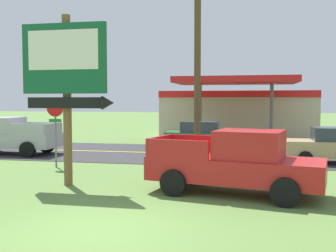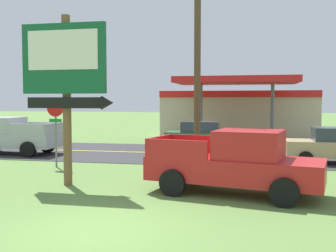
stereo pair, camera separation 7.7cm
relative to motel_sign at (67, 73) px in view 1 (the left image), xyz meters
name	(u,v)px [view 1 (the left image)]	position (x,y,z in m)	size (l,w,h in m)	color
ground_plane	(96,230)	(2.61, -4.15, -3.73)	(180.00, 180.00, 0.00)	#5B7F3D
road_asphalt	(187,154)	(2.61, 8.85, -3.72)	(140.00, 8.00, 0.02)	#333335
road_centre_line	(187,153)	(2.61, 8.85, -3.71)	(126.00, 0.20, 0.01)	gold
motel_sign	(67,73)	(0.00, 0.00, 0.00)	(3.15, 0.54, 5.66)	brown
stop_sign	(55,120)	(-2.19, 3.43, -1.70)	(0.80, 0.08, 2.95)	slate
utility_pole	(197,51)	(3.88, 3.33, 1.05)	(1.66, 0.26, 9.03)	brown
gas_station	(238,112)	(4.92, 21.05, -1.79)	(12.00, 11.50, 4.40)	beige
pickup_red_parked_on_lawn	(237,163)	(5.54, -0.06, -2.77)	(5.49, 3.00, 1.96)	red
pickup_silver_on_road	(9,136)	(-6.64, 6.85, -2.77)	(5.20, 2.24, 1.96)	#A8AAAF
car_tan_near_lane	(334,145)	(9.65, 6.85, -2.90)	(4.20, 2.00, 1.64)	tan
car_green_mid_lane	(202,135)	(3.19, 10.85, -2.90)	(4.20, 2.00, 1.64)	#1E6038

